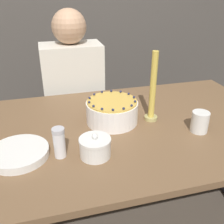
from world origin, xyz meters
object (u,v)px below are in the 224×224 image
cake (112,111)px  person_man_blue_shirt (75,111)px  sugar_shaker (59,142)px  sugar_bowl (95,147)px  candle (153,93)px

cake → person_man_blue_shirt: (-0.12, 0.61, -0.27)m
person_man_blue_shirt → sugar_shaker: bearing=79.3°
sugar_bowl → sugar_shaker: bearing=166.3°
sugar_shaker → person_man_blue_shirt: bearing=79.3°
candle → person_man_blue_shirt: person_man_blue_shirt is taller
candle → person_man_blue_shirt: (-0.31, 0.64, -0.36)m
cake → sugar_bowl: (-0.14, -0.26, -0.02)m
candle → person_man_blue_shirt: 0.80m
sugar_bowl → person_man_blue_shirt: 0.91m
sugar_shaker → candle: candle is taller
sugar_bowl → person_man_blue_shirt: (0.02, 0.87, -0.26)m
sugar_shaker → person_man_blue_shirt: 0.90m
sugar_shaker → candle: size_ratio=0.36×
candle → sugar_bowl: bearing=-145.6°
cake → person_man_blue_shirt: bearing=100.6°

